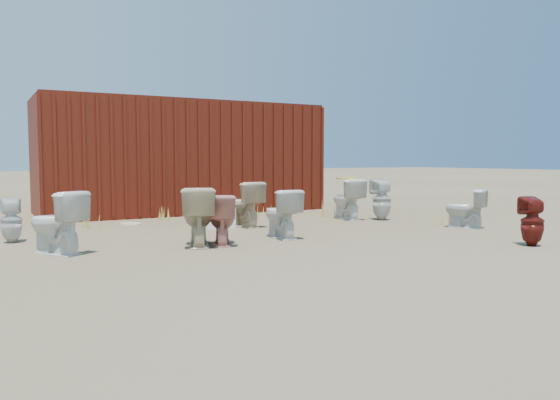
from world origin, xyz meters
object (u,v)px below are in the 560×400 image
toilet_front_pink (222,219)px  toilet_back_a (11,220)px  toilet_front_maroon (532,221)px  toilet_back_yellowlid (347,199)px  toilet_back_beige_right (198,216)px  loose_tank (220,218)px  toilet_front_e (465,208)px  toilet_front_a (56,223)px  toilet_front_c (281,214)px  toilet_back_beige_left (244,204)px  toilet_back_e (382,199)px  shipping_container (180,158)px

toilet_front_pink → toilet_back_a: 2.96m
toilet_front_maroon → toilet_back_yellowlid: toilet_back_yellowlid is taller
toilet_back_beige_right → loose_tank: (0.98, 1.58, -0.22)m
loose_tank → toilet_back_yellowlid: bearing=6.6°
toilet_front_maroon → toilet_front_e: bearing=-86.6°
toilet_front_e → toilet_back_yellowlid: (-0.96, 2.05, 0.06)m
toilet_front_a → toilet_front_c: toilet_front_a is taller
loose_tank → toilet_back_beige_left: bearing=4.9°
toilet_front_a → toilet_back_e: size_ratio=0.99×
toilet_back_beige_right → toilet_back_yellowlid: (3.66, 1.65, -0.01)m
toilet_back_e → loose_tank: (-3.20, 0.34, -0.22)m
toilet_front_pink → toilet_back_a: bearing=-9.4°
loose_tank → toilet_back_beige_right: bearing=-116.8°
shipping_container → toilet_front_a: 5.68m
toilet_front_maroon → loose_tank: size_ratio=1.33×
toilet_back_beige_left → loose_tank: toilet_back_beige_left is taller
toilet_front_c → loose_tank: toilet_front_c is taller
shipping_container → toilet_back_a: bearing=-137.1°
toilet_front_e → toilet_back_e: bearing=-99.8°
toilet_front_a → toilet_front_e: bearing=141.7°
toilet_back_a → toilet_back_e: bearing=-179.3°
shipping_container → toilet_back_yellowlid: shipping_container is taller
toilet_front_a → toilet_back_beige_right: bearing=139.7°
toilet_front_e → loose_tank: 4.15m
shipping_container → toilet_back_beige_right: (-1.42, -4.88, -0.80)m
shipping_container → toilet_front_e: shipping_container is taller
toilet_back_a → loose_tank: (3.16, 0.05, -0.14)m
toilet_back_yellowlid → toilet_back_e: toilet_back_e is taller
toilet_front_c → toilet_back_beige_right: (-1.34, -0.10, 0.04)m
toilet_front_maroon → toilet_front_c: bearing=-16.9°
toilet_front_a → loose_tank: toilet_front_a is taller
toilet_back_beige_right → shipping_container: bearing=-87.2°
shipping_container → loose_tank: (-0.44, -3.30, -1.02)m
toilet_front_pink → toilet_back_e: 4.07m
toilet_front_a → toilet_front_e: toilet_front_a is taller
toilet_back_a → toilet_back_yellowlid: toilet_back_yellowlid is taller
shipping_container → toilet_front_maroon: shipping_container is taller
toilet_back_yellowlid → toilet_back_e: 0.66m
toilet_front_c → toilet_back_a: 3.80m
toilet_front_pink → toilet_front_maroon: toilet_front_pink is taller
shipping_container → loose_tank: bearing=-97.5°
toilet_back_beige_left → toilet_front_pink: bearing=47.7°
toilet_front_maroon → toilet_back_e: (0.25, 3.43, 0.06)m
toilet_front_maroon → toilet_back_e: 3.44m
toilet_front_a → loose_tank: bearing=173.6°
toilet_back_a → toilet_front_pink: bearing=151.0°
shipping_container → toilet_front_a: shipping_container is taller
toilet_front_c → toilet_back_e: bearing=-156.2°
shipping_container → toilet_front_c: bearing=-91.0°
toilet_front_a → toilet_front_c: bearing=144.8°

